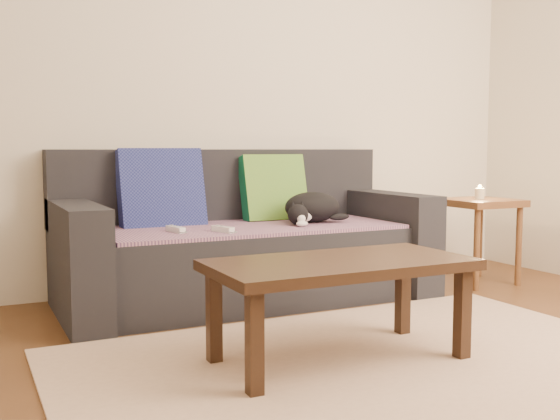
{
  "coord_description": "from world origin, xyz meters",
  "views": [
    {
      "loc": [
        -1.47,
        -1.9,
        0.87
      ],
      "look_at": [
        0.05,
        1.2,
        0.55
      ],
      "focal_mm": 42.0,
      "sensor_mm": 36.0,
      "label": 1
    }
  ],
  "objects_px": {
    "cat": "(311,208)",
    "side_table": "(479,214)",
    "wii_remote_a": "(176,229)",
    "sofa": "(244,246)",
    "wii_remote_b": "(223,229)",
    "coffee_table": "(340,273)"
  },
  "relations": [
    {
      "from": "side_table",
      "to": "sofa",
      "type": "bearing_deg",
      "value": 170.69
    },
    {
      "from": "cat",
      "to": "wii_remote_b",
      "type": "relative_size",
      "value": 2.75
    },
    {
      "from": "wii_remote_b",
      "to": "coffee_table",
      "type": "relative_size",
      "value": 0.14
    },
    {
      "from": "wii_remote_b",
      "to": "cat",
      "type": "bearing_deg",
      "value": -91.28
    },
    {
      "from": "coffee_table",
      "to": "cat",
      "type": "bearing_deg",
      "value": 66.62
    },
    {
      "from": "wii_remote_a",
      "to": "wii_remote_b",
      "type": "height_order",
      "value": "same"
    },
    {
      "from": "sofa",
      "to": "coffee_table",
      "type": "bearing_deg",
      "value": -94.61
    },
    {
      "from": "wii_remote_b",
      "to": "side_table",
      "type": "distance_m",
      "value": 1.79
    },
    {
      "from": "wii_remote_a",
      "to": "wii_remote_b",
      "type": "xyz_separation_m",
      "value": [
        0.22,
        -0.11,
        0.0
      ]
    },
    {
      "from": "wii_remote_a",
      "to": "side_table",
      "type": "distance_m",
      "value": 2.02
    },
    {
      "from": "sofa",
      "to": "wii_remote_b",
      "type": "bearing_deg",
      "value": -129.51
    },
    {
      "from": "cat",
      "to": "wii_remote_b",
      "type": "height_order",
      "value": "cat"
    },
    {
      "from": "cat",
      "to": "coffee_table",
      "type": "bearing_deg",
      "value": -113.84
    },
    {
      "from": "sofa",
      "to": "side_table",
      "type": "relative_size",
      "value": 3.82
    },
    {
      "from": "wii_remote_a",
      "to": "cat",
      "type": "bearing_deg",
      "value": -96.15
    },
    {
      "from": "cat",
      "to": "side_table",
      "type": "bearing_deg",
      "value": -7.47
    },
    {
      "from": "side_table",
      "to": "cat",
      "type": "bearing_deg",
      "value": 173.0
    },
    {
      "from": "cat",
      "to": "coffee_table",
      "type": "height_order",
      "value": "cat"
    },
    {
      "from": "wii_remote_b",
      "to": "side_table",
      "type": "height_order",
      "value": "side_table"
    },
    {
      "from": "wii_remote_a",
      "to": "coffee_table",
      "type": "relative_size",
      "value": 0.14
    },
    {
      "from": "sofa",
      "to": "side_table",
      "type": "xyz_separation_m",
      "value": [
        1.55,
        -0.25,
        0.14
      ]
    },
    {
      "from": "wii_remote_a",
      "to": "wii_remote_b",
      "type": "relative_size",
      "value": 1.0
    }
  ]
}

